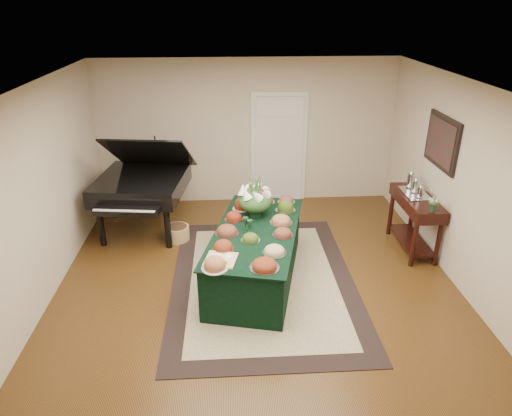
{
  "coord_description": "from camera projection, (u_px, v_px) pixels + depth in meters",
  "views": [
    {
      "loc": [
        -0.35,
        -5.28,
        3.64
      ],
      "look_at": [
        0.0,
        0.3,
        1.05
      ],
      "focal_mm": 32.0,
      "sensor_mm": 36.0,
      "label": 1
    }
  ],
  "objects": [
    {
      "name": "ground",
      "position": [
        257.0,
        286.0,
        6.33
      ],
      "size": [
        6.0,
        6.0,
        0.0
      ],
      "primitive_type": "plane",
      "color": "black",
      "rests_on": "ground"
    },
    {
      "name": "floral_centerpiece",
      "position": [
        255.0,
        197.0,
        6.49
      ],
      "size": [
        0.5,
        0.5,
        0.5
      ],
      "color": "black",
      "rests_on": "buffet_table"
    },
    {
      "name": "cutting_board",
      "position": [
        221.0,
        257.0,
        5.48
      ],
      "size": [
        0.44,
        0.44,
        0.1
      ],
      "color": "tan",
      "rests_on": "buffet_table"
    },
    {
      "name": "grand_piano",
      "position": [
        142.0,
        184.0,
        7.5
      ],
      "size": [
        1.66,
        1.81,
        1.71
      ],
      "color": "black",
      "rests_on": "ground"
    },
    {
      "name": "pink_bouquet",
      "position": [
        434.0,
        203.0,
        6.36
      ],
      "size": [
        0.17,
        0.17,
        0.21
      ],
      "color": "black",
      "rests_on": "mahogany_sideboard"
    },
    {
      "name": "green_goblets",
      "position": [
        248.0,
        224.0,
        6.14
      ],
      "size": [
        0.13,
        0.16,
        0.18
      ],
      "color": "black",
      "rests_on": "buffet_table"
    },
    {
      "name": "area_rug",
      "position": [
        263.0,
        280.0,
        6.44
      ],
      "size": [
        2.54,
        3.56,
        0.01
      ],
      "color": "black",
      "rests_on": "ground"
    },
    {
      "name": "mahogany_sideboard",
      "position": [
        416.0,
        209.0,
        6.98
      ],
      "size": [
        0.45,
        1.21,
        0.89
      ],
      "color": "black",
      "rests_on": "ground"
    },
    {
      "name": "kitchen_doorway",
      "position": [
        279.0,
        149.0,
        8.63
      ],
      "size": [
        1.05,
        0.07,
        2.1
      ],
      "color": "silver",
      "rests_on": "ground"
    },
    {
      "name": "tea_service",
      "position": [
        415.0,
        186.0,
        6.99
      ],
      "size": [
        0.34,
        0.58,
        0.3
      ],
      "color": "silver",
      "rests_on": "mahogany_sideboard"
    },
    {
      "name": "buffet_table",
      "position": [
        256.0,
        254.0,
        6.35
      ],
      "size": [
        1.57,
        2.47,
        0.77
      ],
      "color": "black",
      "rests_on": "ground"
    },
    {
      "name": "food_platters",
      "position": [
        255.0,
        226.0,
        6.2
      ],
      "size": [
        1.36,
        2.32,
        0.14
      ],
      "color": "silver",
      "rests_on": "buffet_table"
    },
    {
      "name": "wall_painting",
      "position": [
        442.0,
        142.0,
        6.55
      ],
      "size": [
        0.05,
        0.95,
        0.75
      ],
      "color": "black",
      "rests_on": "ground"
    },
    {
      "name": "wicker_basket",
      "position": [
        178.0,
        233.0,
        7.48
      ],
      "size": [
        0.39,
        0.39,
        0.24
      ],
      "primitive_type": "cylinder",
      "color": "#A57C42",
      "rests_on": "ground"
    }
  ]
}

